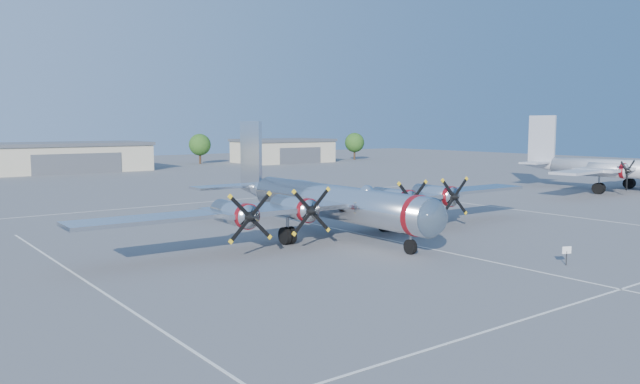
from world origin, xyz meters
TOP-DOWN VIEW (x-y plane):
  - ground at (0.00, 0.00)m, footprint 260.00×260.00m
  - parking_lines at (0.00, -1.75)m, footprint 60.00×50.08m
  - hangar_center at (0.00, 81.96)m, footprint 28.60×14.60m
  - hangar_east at (48.00, 81.96)m, footprint 20.60×14.60m
  - tree_east at (30.00, 88.00)m, footprint 4.80×4.80m
  - tree_far_east at (68.00, 80.00)m, footprint 4.80×4.80m
  - main_bomber_b29 at (-2.24, 0.58)m, footprint 41.05×28.52m
  - twin_engine_east at (47.25, 4.50)m, footprint 33.58×25.77m
  - info_placard at (2.88, -17.09)m, footprint 0.58×0.29m

SIDE VIEW (x-z plane):
  - ground at x=0.00m, z-range 0.00..0.00m
  - main_bomber_b29 at x=-2.24m, z-range -4.48..4.48m
  - twin_engine_east at x=47.25m, z-range -4.97..4.97m
  - parking_lines at x=0.00m, z-range 0.00..0.01m
  - info_placard at x=2.88m, z-range 0.24..1.42m
  - hangar_center at x=0.00m, z-range 0.01..5.41m
  - hangar_east at x=48.00m, z-range 0.01..5.41m
  - tree_east at x=30.00m, z-range 0.90..7.54m
  - tree_far_east at x=68.00m, z-range 0.90..7.54m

